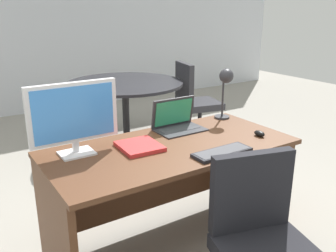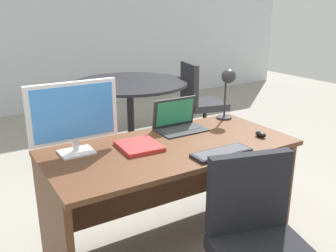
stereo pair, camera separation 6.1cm
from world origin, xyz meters
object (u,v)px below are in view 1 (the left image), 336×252
(desk, at_px, (167,175))
(keyboard, at_px, (222,152))
(meeting_table, at_px, (125,98))
(laptop, at_px, (176,120))
(desk_lamp, at_px, (226,83))
(monitor, at_px, (74,115))
(mouse, at_px, (259,134))
(meeting_chair_near, at_px, (195,108))
(book, at_px, (139,146))

(desk, bearing_deg, keyboard, -62.09)
(desk, distance_m, meeting_table, 1.93)
(laptop, xyz_separation_m, desk_lamp, (0.46, 0.00, 0.22))
(desk, relative_size, monitor, 3.00)
(keyboard, height_order, mouse, mouse)
(meeting_chair_near, bearing_deg, book, -135.84)
(desk, xyz_separation_m, desk_lamp, (0.67, 0.21, 0.51))
(monitor, height_order, meeting_table, monitor)
(meeting_table, distance_m, meeting_chair_near, 0.91)
(desk, relative_size, book, 5.65)
(mouse, distance_m, book, 0.83)
(mouse, xyz_separation_m, meeting_table, (0.01, 2.06, -0.17))
(meeting_chair_near, bearing_deg, keyboard, -123.31)
(desk_lamp, xyz_separation_m, book, (-0.87, -0.20, -0.28))
(laptop, height_order, meeting_chair_near, laptop)
(desk, relative_size, keyboard, 4.19)
(desk_lamp, height_order, book, desk_lamp)
(keyboard, xyz_separation_m, desk_lamp, (0.50, 0.55, 0.28))
(laptop, height_order, meeting_table, laptop)
(monitor, relative_size, meeting_chair_near, 0.56)
(mouse, bearing_deg, monitor, 162.34)
(monitor, height_order, desk_lamp, monitor)
(meeting_table, bearing_deg, laptop, -103.70)
(laptop, xyz_separation_m, keyboard, (-0.04, -0.55, -0.06))
(book, xyz_separation_m, meeting_table, (0.80, 1.81, -0.16))
(monitor, distance_m, desk_lamp, 1.23)
(monitor, relative_size, keyboard, 1.40)
(mouse, distance_m, meeting_table, 2.06)
(meeting_table, bearing_deg, desk_lamp, -87.68)
(keyboard, bearing_deg, meeting_chair_near, 56.69)
(laptop, height_order, keyboard, laptop)
(keyboard, distance_m, mouse, 0.44)
(desk, height_order, mouse, mouse)
(laptop, height_order, book, laptop)
(meeting_table, bearing_deg, desk, -108.48)
(monitor, xyz_separation_m, laptop, (0.77, 0.08, -0.18))
(book, bearing_deg, meeting_chair_near, 44.16)
(desk, xyz_separation_m, mouse, (0.60, -0.23, 0.25))
(mouse, relative_size, meeting_chair_near, 0.09)
(desk_lamp, relative_size, meeting_chair_near, 0.42)
(mouse, relative_size, meeting_table, 0.07)
(monitor, distance_m, mouse, 1.24)
(laptop, relative_size, meeting_chair_near, 0.37)
(monitor, bearing_deg, keyboard, -32.76)
(laptop, distance_m, meeting_table, 1.67)
(book, height_order, meeting_chair_near, meeting_chair_near)
(monitor, xyz_separation_m, mouse, (1.16, -0.37, -0.23))
(keyboard, height_order, book, book)
(laptop, xyz_separation_m, meeting_table, (0.39, 1.61, -0.22))
(desk_lamp, height_order, meeting_table, desk_lamp)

